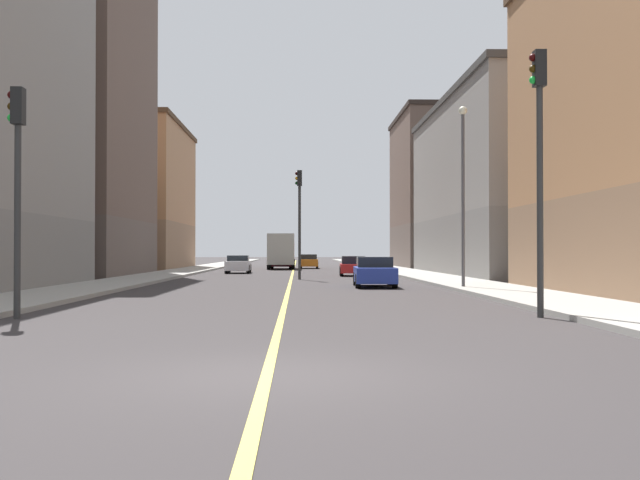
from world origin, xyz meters
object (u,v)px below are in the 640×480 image
object	(u,v)px
building_left_mid	(529,187)
building_left_far	(460,191)
traffic_light_right_near	(17,168)
car_red	(353,266)
car_blue	(374,272)
car_maroon	(281,262)
building_right_distant	(117,197)
box_truck	(281,251)
street_lamp_left_near	(463,178)
traffic_light_median_far	(299,209)
car_orange	(309,261)
traffic_light_left_near	(539,146)
car_white	(238,264)
building_right_midblock	(44,93)

from	to	relation	value
building_left_mid	building_left_far	xyz separation A→B (m)	(0.00, 22.19, 1.46)
traffic_light_right_near	car_red	distance (m)	33.66
car_blue	car_red	xyz separation A→B (m)	(0.14, 15.55, -0.03)
car_red	car_maroon	world-z (taller)	car_maroon
building_right_distant	box_truck	bearing A→B (deg)	-2.42
building_left_far	car_red	size ratio (longest dim) A/B	3.71
building_left_mid	box_truck	world-z (taller)	building_left_mid
building_right_distant	street_lamp_left_near	bearing A→B (deg)	-58.28
car_blue	traffic_light_right_near	bearing A→B (deg)	-122.42
traffic_light_median_far	car_orange	world-z (taller)	traffic_light_median_far
car_red	traffic_light_left_near	bearing A→B (deg)	-85.82
building_right_distant	street_lamp_left_near	distance (m)	44.91
car_blue	car_orange	xyz separation A→B (m)	(-2.49, 37.37, -0.01)
car_red	box_truck	distance (m)	19.79
car_red	traffic_light_median_far	bearing A→B (deg)	-118.89
car_blue	car_white	size ratio (longest dim) A/B	1.15
car_orange	traffic_light_left_near	bearing A→B (deg)	-84.72
building_right_midblock	car_maroon	bearing A→B (deg)	55.04
car_maroon	box_truck	distance (m)	2.23
car_maroon	car_orange	world-z (taller)	car_maroon
traffic_light_median_far	car_blue	world-z (taller)	traffic_light_median_far
traffic_light_right_near	car_maroon	bearing A→B (deg)	84.32
building_right_midblock	car_red	distance (m)	23.21
car_red	box_truck	world-z (taller)	box_truck
building_left_far	traffic_light_median_far	world-z (taller)	building_left_far
box_truck	traffic_light_left_near	bearing A→B (deg)	-81.60
building_right_midblock	building_right_distant	bearing A→B (deg)	90.00
traffic_light_right_near	car_white	bearing A→B (deg)	86.45
traffic_light_left_near	traffic_light_median_far	size ratio (longest dim) A/B	1.05
traffic_light_left_near	traffic_light_right_near	xyz separation A→B (m)	(-12.81, -0.00, -0.58)
car_orange	building_left_mid	bearing A→B (deg)	-54.68
building_right_distant	traffic_light_left_near	bearing A→B (deg)	-66.35
traffic_light_median_far	traffic_light_right_near	bearing A→B (deg)	-105.23
building_right_midblock	traffic_light_left_near	distance (m)	39.45
car_blue	car_white	bearing A→B (deg)	110.00
traffic_light_left_near	traffic_light_right_near	distance (m)	12.83
traffic_light_left_near	car_orange	size ratio (longest dim) A/B	1.43
building_right_distant	traffic_light_left_near	xyz separation A→B (m)	(22.58, -51.54, -2.38)
building_left_far	car_blue	xyz separation A→B (m)	(-12.26, -38.74, -6.80)
building_left_far	car_maroon	xyz separation A→B (m)	(-17.35, -2.14, -6.81)
car_white	box_truck	xyz separation A→B (m)	(2.92, 12.70, 1.03)
building_right_distant	car_red	bearing A→B (deg)	-44.22
car_white	car_orange	world-z (taller)	car_orange
building_right_midblock	building_left_far	bearing A→B (deg)	36.13
building_left_mid	traffic_light_right_near	world-z (taller)	building_left_mid
building_left_mid	traffic_light_left_near	xyz separation A→B (m)	(-9.79, -32.84, -1.77)
traffic_light_right_near	car_blue	size ratio (longest dim) A/B	1.23
building_right_midblock	traffic_light_left_near	xyz separation A→B (m)	(22.58, -31.41, -7.74)
building_left_far	building_right_distant	bearing A→B (deg)	-173.85
traffic_light_median_far	building_left_mid	bearing A→B (deg)	25.51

